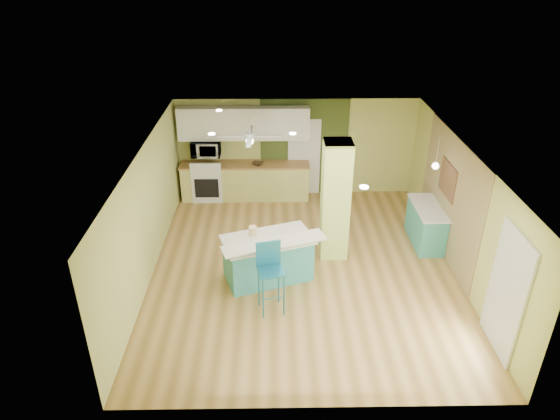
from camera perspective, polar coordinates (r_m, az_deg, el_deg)
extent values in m
cube|color=olive|center=(10.20, 2.64, -6.51)|extent=(6.00, 7.00, 0.01)
cube|color=white|center=(9.02, 2.98, 6.77)|extent=(6.00, 7.00, 0.01)
cube|color=#C0C368|center=(12.74, 1.87, 7.16)|extent=(6.00, 0.01, 2.50)
cube|color=#C0C368|center=(6.67, 4.64, -14.60)|extent=(6.00, 0.01, 2.50)
cube|color=#C0C368|center=(9.83, -14.97, -0.40)|extent=(0.01, 7.00, 2.50)
cube|color=#C0C368|center=(10.18, 19.93, -0.14)|extent=(0.01, 7.00, 2.50)
cube|color=#8C7750|center=(10.68, 18.82, 1.37)|extent=(0.02, 3.40, 2.50)
cube|color=#405020|center=(12.73, 2.77, 7.13)|extent=(2.20, 0.02, 2.50)
cube|color=white|center=(12.80, 2.76, 6.04)|extent=(0.82, 0.05, 2.00)
cube|color=silver|center=(8.48, 24.46, -8.64)|extent=(0.04, 1.08, 2.10)
cube|color=#C0DE67|center=(10.05, 6.34, 1.09)|extent=(0.55, 0.55, 2.50)
cube|color=#C8C668|center=(12.77, -3.97, 3.27)|extent=(3.20, 0.60, 0.90)
cube|color=olive|center=(12.58, -4.04, 5.22)|extent=(3.25, 0.63, 0.04)
cube|color=white|center=(12.86, -8.21, 3.22)|extent=(0.76, 0.64, 0.90)
cube|color=black|center=(12.57, -8.37, 2.47)|extent=(0.59, 0.02, 0.50)
cube|color=white|center=(12.37, -8.53, 4.91)|extent=(0.76, 0.06, 0.18)
cube|color=white|center=(12.34, -4.18, 9.85)|extent=(3.20, 0.34, 0.80)
imported|color=white|center=(12.51, -8.49, 6.96)|extent=(0.70, 0.48, 0.39)
cylinder|color=silver|center=(10.97, -3.52, 9.48)|extent=(0.03, 0.03, 0.40)
cylinder|color=silver|center=(11.03, -3.49, 8.50)|extent=(0.24, 0.24, 0.10)
sphere|color=white|center=(11.07, -3.48, 7.91)|extent=(0.18, 0.18, 0.18)
cylinder|color=white|center=(10.34, 17.58, 6.41)|extent=(0.01, 0.01, 0.62)
sphere|color=white|center=(10.45, 17.34, 4.83)|extent=(0.14, 0.14, 0.14)
cube|color=brown|center=(10.72, 18.63, 3.28)|extent=(0.03, 0.90, 0.70)
cube|color=teal|center=(9.64, -1.38, -5.66)|extent=(1.77, 1.27, 0.84)
cube|color=silver|center=(9.40, -1.41, -3.39)|extent=(1.89, 1.39, 0.05)
cube|color=teal|center=(9.06, -0.66, -4.10)|extent=(1.75, 0.71, 0.12)
cube|color=silver|center=(9.03, -0.66, -3.79)|extent=(1.95, 1.00, 0.04)
cylinder|color=#1E6C87|center=(8.67, -1.92, -10.14)|extent=(0.03, 0.03, 0.82)
cylinder|color=#1E6C87|center=(8.73, 0.46, -9.78)|extent=(0.03, 0.03, 0.82)
cylinder|color=#1E6C87|center=(8.95, -2.44, -8.74)|extent=(0.03, 0.03, 0.82)
cylinder|color=#1E6C87|center=(9.02, -0.14, -8.40)|extent=(0.03, 0.03, 0.82)
cube|color=#1E6C87|center=(8.59, -1.03, -6.97)|extent=(0.52, 0.52, 0.03)
cube|color=#1E6C87|center=(8.61, -1.35, -4.91)|extent=(0.43, 0.13, 0.46)
cube|color=teal|center=(11.23, 16.30, -1.70)|extent=(0.54, 1.30, 0.83)
cube|color=white|center=(11.03, 16.60, 0.27)|extent=(0.57, 1.35, 0.04)
imported|color=#392717|center=(12.47, -2.56, 5.31)|extent=(0.32, 0.32, 0.07)
cylinder|color=yellow|center=(9.50, -3.14, -2.35)|extent=(0.15, 0.15, 0.16)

